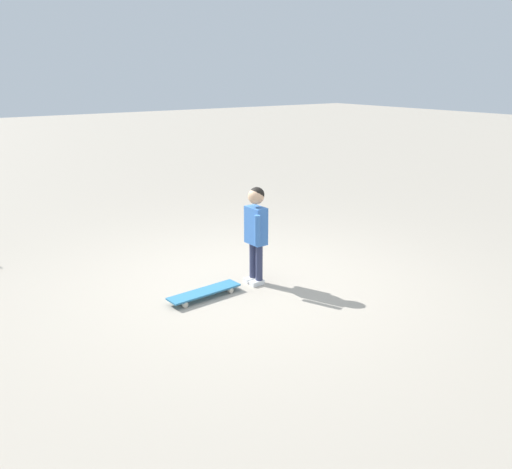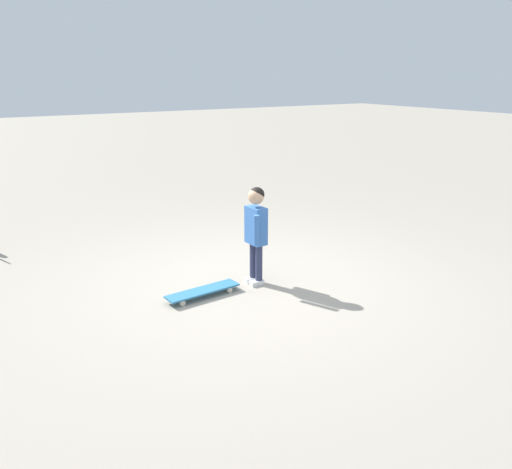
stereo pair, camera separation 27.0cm
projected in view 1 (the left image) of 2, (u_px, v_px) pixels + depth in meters
name	position (u px, v px, depth m)	size (l,w,h in m)	color
ground_plane	(250.00, 283.00, 5.75)	(50.00, 50.00, 0.00)	#9E9384
child_person	(256.00, 225.00, 5.55)	(0.22, 0.38, 1.06)	#2D3351
skateboard	(204.00, 292.00, 5.35)	(0.80, 0.25, 0.07)	teal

